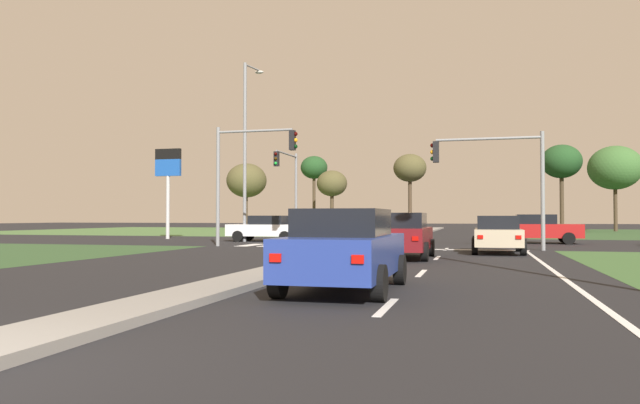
{
  "coord_description": "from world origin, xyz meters",
  "views": [
    {
      "loc": [
        4.95,
        -4.27,
        1.45
      ],
      "look_at": [
        -4.05,
        29.79,
        2.32
      ],
      "focal_mm": 33.95,
      "sensor_mm": 36.0,
      "label": 1
    }
  ],
  "objects_px": {
    "pedestrian_at_median": "(410,222)",
    "treeline_second": "(314,168)",
    "car_teal_eighth": "(366,230)",
    "treeline_fourth": "(410,169)",
    "car_blue_near": "(344,249)",
    "traffic_signal_near_left": "(245,164)",
    "car_red_fourth": "(538,229)",
    "car_white_seventh": "(267,228)",
    "treeline_fifth": "(561,162)",
    "traffic_signal_far_left": "(289,178)",
    "car_beige_sixth": "(498,234)",
    "fuel_price_totem": "(168,173)",
    "treeline_third": "(332,184)",
    "treeline_sixth": "(615,168)",
    "street_lamp_second": "(246,143)",
    "car_black_second": "(385,225)",
    "traffic_signal_near_right": "(498,168)",
    "car_maroon_fifth": "(401,235)",
    "treeline_near": "(247,181)"
  },
  "relations": [
    {
      "from": "car_blue_near",
      "to": "car_white_seventh",
      "type": "xyz_separation_m",
      "value": [
        -9.61,
        22.22,
        -0.03
      ]
    },
    {
      "from": "street_lamp_second",
      "to": "treeline_third",
      "type": "relative_size",
      "value": 1.56
    },
    {
      "from": "car_red_fourth",
      "to": "treeline_sixth",
      "type": "distance_m",
      "value": 33.19
    },
    {
      "from": "pedestrian_at_median",
      "to": "treeline_fourth",
      "type": "relative_size",
      "value": 0.2
    },
    {
      "from": "treeline_fourth",
      "to": "treeline_sixth",
      "type": "distance_m",
      "value": 20.52
    },
    {
      "from": "car_white_seventh",
      "to": "treeline_sixth",
      "type": "relative_size",
      "value": 0.53
    },
    {
      "from": "car_red_fourth",
      "to": "traffic_signal_far_left",
      "type": "xyz_separation_m",
      "value": [
        -15.64,
        4.37,
        3.27
      ]
    },
    {
      "from": "car_red_fourth",
      "to": "treeline_second",
      "type": "relative_size",
      "value": 0.5
    },
    {
      "from": "car_blue_near",
      "to": "treeline_fourth",
      "type": "xyz_separation_m",
      "value": [
        -4.77,
        54.8,
        5.91
      ]
    },
    {
      "from": "car_maroon_fifth",
      "to": "traffic_signal_near_left",
      "type": "height_order",
      "value": "traffic_signal_near_left"
    },
    {
      "from": "traffic_signal_near_left",
      "to": "street_lamp_second",
      "type": "relative_size",
      "value": 0.56
    },
    {
      "from": "car_black_second",
      "to": "car_white_seventh",
      "type": "bearing_deg",
      "value": 71.84
    },
    {
      "from": "car_teal_eighth",
      "to": "treeline_fifth",
      "type": "bearing_deg",
      "value": -21.4
    },
    {
      "from": "car_blue_near",
      "to": "pedestrian_at_median",
      "type": "distance_m",
      "value": 31.42
    },
    {
      "from": "car_blue_near",
      "to": "car_black_second",
      "type": "bearing_deg",
      "value": 97.45
    },
    {
      "from": "traffic_signal_far_left",
      "to": "pedestrian_at_median",
      "type": "relative_size",
      "value": 3.65
    },
    {
      "from": "car_black_second",
      "to": "car_red_fourth",
      "type": "relative_size",
      "value": 1.03
    },
    {
      "from": "treeline_fourth",
      "to": "treeline_sixth",
      "type": "height_order",
      "value": "treeline_sixth"
    },
    {
      "from": "car_beige_sixth",
      "to": "treeline_third",
      "type": "bearing_deg",
      "value": 112.06
    },
    {
      "from": "pedestrian_at_median",
      "to": "treeline_near",
      "type": "bearing_deg",
      "value": 175.61
    },
    {
      "from": "treeline_fourth",
      "to": "traffic_signal_far_left",
      "type": "bearing_deg",
      "value": -100.9
    },
    {
      "from": "car_black_second",
      "to": "pedestrian_at_median",
      "type": "xyz_separation_m",
      "value": [
        2.62,
        -5.49,
        0.32
      ]
    },
    {
      "from": "car_beige_sixth",
      "to": "treeline_sixth",
      "type": "xyz_separation_m",
      "value": [
        12.49,
        40.89,
        5.6
      ]
    },
    {
      "from": "traffic_signal_near_left",
      "to": "treeline_sixth",
      "type": "distance_m",
      "value": 45.44
    },
    {
      "from": "pedestrian_at_median",
      "to": "treeline_second",
      "type": "distance_m",
      "value": 32.53
    },
    {
      "from": "car_white_seventh",
      "to": "treeline_fifth",
      "type": "height_order",
      "value": "treeline_fifth"
    },
    {
      "from": "car_white_seventh",
      "to": "traffic_signal_near_left",
      "type": "height_order",
      "value": "traffic_signal_near_left"
    },
    {
      "from": "traffic_signal_near_left",
      "to": "traffic_signal_far_left",
      "type": "xyz_separation_m",
      "value": [
        -1.46,
        11.59,
        0.05
      ]
    },
    {
      "from": "car_blue_near",
      "to": "traffic_signal_near_left",
      "type": "bearing_deg",
      "value": 117.89
    },
    {
      "from": "treeline_second",
      "to": "treeline_fourth",
      "type": "xyz_separation_m",
      "value": [
        12.22,
        -4.83,
        -0.66
      ]
    },
    {
      "from": "car_red_fourth",
      "to": "car_teal_eighth",
      "type": "height_order",
      "value": "car_red_fourth"
    },
    {
      "from": "traffic_signal_near_left",
      "to": "car_red_fourth",
      "type": "bearing_deg",
      "value": 26.97
    },
    {
      "from": "car_beige_sixth",
      "to": "treeline_sixth",
      "type": "distance_m",
      "value": 43.12
    },
    {
      "from": "fuel_price_totem",
      "to": "treeline_third",
      "type": "distance_m",
      "value": 31.24
    },
    {
      "from": "car_teal_eighth",
      "to": "treeline_second",
      "type": "xyz_separation_m",
      "value": [
        -13.67,
        39.27,
        6.62
      ]
    },
    {
      "from": "car_beige_sixth",
      "to": "car_blue_near",
      "type": "bearing_deg",
      "value": -103.49
    },
    {
      "from": "car_red_fourth",
      "to": "treeline_fourth",
      "type": "distance_m",
      "value": 33.67
    },
    {
      "from": "car_blue_near",
      "to": "car_beige_sixth",
      "type": "relative_size",
      "value": 0.99
    },
    {
      "from": "car_beige_sixth",
      "to": "street_lamp_second",
      "type": "relative_size",
      "value": 0.41
    },
    {
      "from": "treeline_fourth",
      "to": "treeline_third",
      "type": "bearing_deg",
      "value": 175.9
    },
    {
      "from": "treeline_second",
      "to": "car_blue_near",
      "type": "bearing_deg",
      "value": -74.1
    },
    {
      "from": "car_red_fourth",
      "to": "treeline_fourth",
      "type": "xyz_separation_m",
      "value": [
        -10.42,
        31.46,
        5.92
      ]
    },
    {
      "from": "car_beige_sixth",
      "to": "car_teal_eighth",
      "type": "distance_m",
      "value": 9.45
    },
    {
      "from": "car_teal_eighth",
      "to": "treeline_fourth",
      "type": "relative_size",
      "value": 0.5
    },
    {
      "from": "treeline_fourth",
      "to": "traffic_signal_near_right",
      "type": "bearing_deg",
      "value": -78.12
    },
    {
      "from": "fuel_price_totem",
      "to": "treeline_third",
      "type": "bearing_deg",
      "value": 83.35
    },
    {
      "from": "traffic_signal_near_right",
      "to": "car_teal_eighth",
      "type": "bearing_deg",
      "value": 147.62
    },
    {
      "from": "treeline_sixth",
      "to": "car_black_second",
      "type": "bearing_deg",
      "value": -139.39
    },
    {
      "from": "treeline_sixth",
      "to": "street_lamp_second",
      "type": "bearing_deg",
      "value": -129.04
    },
    {
      "from": "traffic_signal_near_right",
      "to": "pedestrian_at_median",
      "type": "relative_size",
      "value": 3.17
    }
  ]
}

